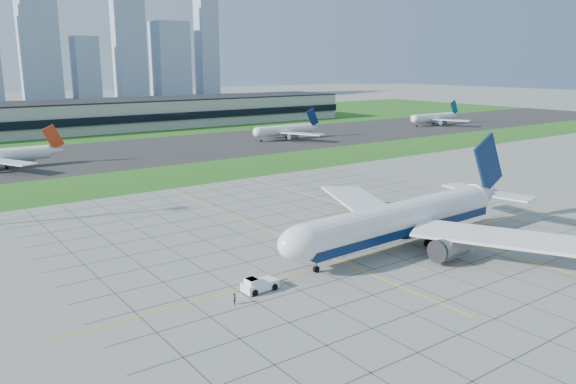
% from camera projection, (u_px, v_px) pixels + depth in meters
% --- Properties ---
extents(ground, '(1400.00, 1400.00, 0.00)m').
position_uv_depth(ground, '(374.00, 249.00, 108.32)').
color(ground, gray).
rests_on(ground, ground).
extents(grass_median, '(700.00, 35.00, 0.04)m').
position_uv_depth(grass_median, '(174.00, 175.00, 179.26)').
color(grass_median, '#24611B').
rests_on(grass_median, ground).
extents(asphalt_taxiway, '(700.00, 75.00, 0.04)m').
position_uv_depth(asphalt_taxiway, '(115.00, 154.00, 222.61)').
color(asphalt_taxiway, '#383838').
rests_on(asphalt_taxiway, ground).
extents(grass_far, '(700.00, 145.00, 0.04)m').
position_uv_depth(grass_far, '(47.00, 128.00, 309.33)').
color(grass_far, '#24611B').
rests_on(grass_far, ground).
extents(apron_markings, '(120.00, 130.00, 0.03)m').
position_uv_depth(apron_markings, '(338.00, 234.00, 117.30)').
color(apron_markings, '#474744').
rests_on(apron_markings, ground).
extents(terminal, '(260.00, 43.00, 15.80)m').
position_uv_depth(terminal, '(133.00, 114.00, 310.70)').
color(terminal, '#B7B7B2').
rests_on(terminal, ground).
extents(airliner, '(64.27, 65.03, 20.22)m').
position_uv_depth(airliner, '(403.00, 219.00, 108.33)').
color(airliner, white).
rests_on(airliner, ground).
extents(pushback_tug, '(8.46, 3.18, 2.34)m').
position_uv_depth(pushback_tug, '(258.00, 285.00, 87.92)').
color(pushback_tug, white).
rests_on(pushback_tug, ground).
extents(crew_near, '(0.73, 0.78, 1.79)m').
position_uv_depth(crew_near, '(235.00, 299.00, 83.00)').
color(crew_near, black).
rests_on(crew_near, ground).
extents(crew_far, '(1.20, 1.15, 1.94)m').
position_uv_depth(crew_far, '(498.00, 236.00, 112.98)').
color(crew_far, black).
rests_on(crew_far, ground).
extents(distant_jet_2, '(35.32, 42.66, 14.08)m').
position_uv_depth(distant_jet_2, '(286.00, 130.00, 263.44)').
color(distant_jet_2, white).
rests_on(distant_jet_2, ground).
extents(distant_jet_3, '(37.70, 42.66, 14.08)m').
position_uv_depth(distant_jet_3, '(434.00, 117.00, 324.95)').
color(distant_jet_3, white).
rests_on(distant_jet_3, ground).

